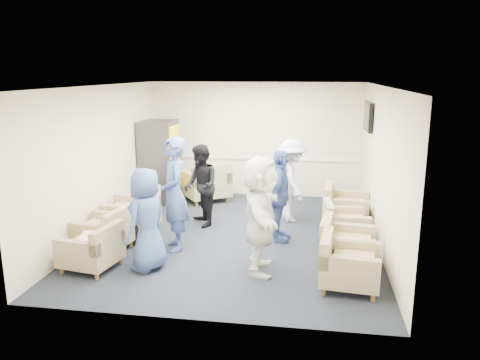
# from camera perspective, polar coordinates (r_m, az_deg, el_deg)

# --- Properties ---
(floor) EXTENTS (6.00, 6.00, 0.00)m
(floor) POSITION_cam_1_polar(r_m,az_deg,el_deg) (8.63, -0.56, -6.83)
(floor) COLOR black
(floor) RESTS_ON ground
(ceiling) EXTENTS (6.00, 6.00, 0.00)m
(ceiling) POSITION_cam_1_polar(r_m,az_deg,el_deg) (8.11, -0.60, 11.40)
(ceiling) COLOR silver
(ceiling) RESTS_ON back_wall
(back_wall) EXTENTS (5.00, 0.02, 2.70)m
(back_wall) POSITION_cam_1_polar(r_m,az_deg,el_deg) (11.19, 1.90, 4.94)
(back_wall) COLOR beige
(back_wall) RESTS_ON floor
(front_wall) EXTENTS (5.00, 0.02, 2.70)m
(front_wall) POSITION_cam_1_polar(r_m,az_deg,el_deg) (5.41, -5.72, -4.11)
(front_wall) COLOR beige
(front_wall) RESTS_ON floor
(left_wall) EXTENTS (0.02, 6.00, 2.70)m
(left_wall) POSITION_cam_1_polar(r_m,az_deg,el_deg) (9.00, -16.50, 2.38)
(left_wall) COLOR beige
(left_wall) RESTS_ON floor
(right_wall) EXTENTS (0.02, 6.00, 2.70)m
(right_wall) POSITION_cam_1_polar(r_m,az_deg,el_deg) (8.24, 16.84, 1.40)
(right_wall) COLOR beige
(right_wall) RESTS_ON floor
(chair_rail) EXTENTS (4.98, 0.04, 0.06)m
(chair_rail) POSITION_cam_1_polar(r_m,az_deg,el_deg) (11.25, 1.87, 2.66)
(chair_rail) COLOR white
(chair_rail) RESTS_ON back_wall
(tv) EXTENTS (0.10, 1.00, 0.58)m
(tv) POSITION_cam_1_polar(r_m,az_deg,el_deg) (9.91, 15.34, 7.47)
(tv) COLOR black
(tv) RESTS_ON right_wall
(armchair_left_near) EXTENTS (0.87, 0.87, 0.60)m
(armchair_left_near) POSITION_cam_1_polar(r_m,az_deg,el_deg) (7.49, -17.42, -8.17)
(armchair_left_near) COLOR #93825F
(armchair_left_near) RESTS_ON floor
(armchair_left_mid) EXTENTS (0.92, 0.92, 0.64)m
(armchair_left_mid) POSITION_cam_1_polar(r_m,az_deg,el_deg) (8.13, -16.12, -6.26)
(armchair_left_mid) COLOR #93825F
(armchair_left_mid) RESTS_ON floor
(armchair_left_far) EXTENTS (0.93, 0.93, 0.71)m
(armchair_left_far) POSITION_cam_1_polar(r_m,az_deg,el_deg) (8.84, -12.70, -4.23)
(armchair_left_far) COLOR #93825F
(armchair_left_far) RESTS_ON floor
(armchair_right_near) EXTENTS (0.88, 0.88, 0.63)m
(armchair_right_near) POSITION_cam_1_polar(r_m,az_deg,el_deg) (6.74, 12.78, -10.17)
(armchair_right_near) COLOR #93825F
(armchair_right_near) RESTS_ON floor
(armchair_right_midnear) EXTENTS (0.90, 0.90, 0.64)m
(armchair_right_midnear) POSITION_cam_1_polar(r_m,az_deg,el_deg) (7.40, 12.56, -7.98)
(armchair_right_midnear) COLOR #93825F
(armchair_right_midnear) RESTS_ON floor
(armchair_right_midfar) EXTENTS (0.81, 0.81, 0.60)m
(armchair_right_midfar) POSITION_cam_1_polar(r_m,az_deg,el_deg) (8.47, 12.40, -5.37)
(armchair_right_midfar) COLOR #93825F
(armchair_right_midfar) RESTS_ON floor
(armchair_right_far) EXTENTS (0.93, 0.93, 0.67)m
(armchair_right_far) POSITION_cam_1_polar(r_m,az_deg,el_deg) (9.33, 12.47, -3.42)
(armchair_right_far) COLOR #93825F
(armchair_right_far) RESTS_ON floor
(armchair_corner) EXTENTS (1.33, 1.33, 0.76)m
(armchair_corner) POSITION_cam_1_polar(r_m,az_deg,el_deg) (10.83, -4.09, -0.60)
(armchair_corner) COLOR #93825F
(armchair_corner) RESTS_ON floor
(vending_machine) EXTENTS (0.76, 0.88, 1.86)m
(vending_machine) POSITION_cam_1_polar(r_m,az_deg,el_deg) (10.84, -9.76, 2.25)
(vending_machine) COLOR #45454C
(vending_machine) RESTS_ON floor
(backpack) EXTENTS (0.30, 0.26, 0.44)m
(backpack) POSITION_cam_1_polar(r_m,az_deg,el_deg) (8.36, -12.00, -6.18)
(backpack) COLOR black
(backpack) RESTS_ON floor
(pillow) EXTENTS (0.46, 0.55, 0.14)m
(pillow) POSITION_cam_1_polar(r_m,az_deg,el_deg) (7.45, -17.49, -6.95)
(pillow) COLOR white
(pillow) RESTS_ON armchair_left_near
(person_front_left) EXTENTS (0.72, 0.89, 1.57)m
(person_front_left) POSITION_cam_1_polar(r_m,az_deg,el_deg) (7.15, -11.32, -4.75)
(person_front_left) COLOR #3C5290
(person_front_left) RESTS_ON floor
(person_mid_left) EXTENTS (0.70, 0.82, 1.91)m
(person_mid_left) POSITION_cam_1_polar(r_m,az_deg,el_deg) (7.83, -8.02, -1.74)
(person_mid_left) COLOR #3C5290
(person_mid_left) RESTS_ON floor
(person_back_left) EXTENTS (0.89, 0.97, 1.59)m
(person_back_left) POSITION_cam_1_polar(r_m,az_deg,el_deg) (9.01, -4.80, -0.70)
(person_back_left) COLOR black
(person_back_left) RESTS_ON floor
(person_back_right) EXTENTS (0.92, 1.21, 1.65)m
(person_back_right) POSITION_cam_1_polar(r_m,az_deg,el_deg) (9.33, 6.27, -0.08)
(person_back_right) COLOR white
(person_back_right) RESTS_ON floor
(person_mid_right) EXTENTS (0.46, 0.98, 1.63)m
(person_mid_right) POSITION_cam_1_polar(r_m,az_deg,el_deg) (8.20, 4.84, -1.96)
(person_mid_right) COLOR #3C5290
(person_mid_right) RESTS_ON floor
(person_front_right) EXTENTS (0.64, 1.67, 1.76)m
(person_front_right) POSITION_cam_1_polar(r_m,az_deg,el_deg) (6.90, 2.51, -4.30)
(person_front_right) COLOR white
(person_front_right) RESTS_ON floor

